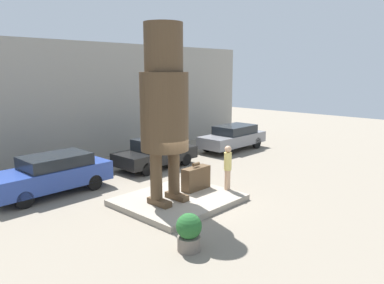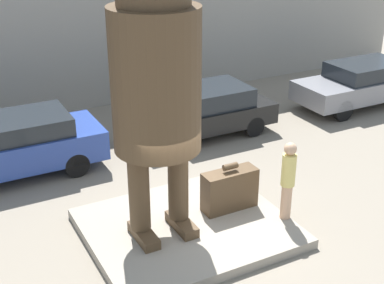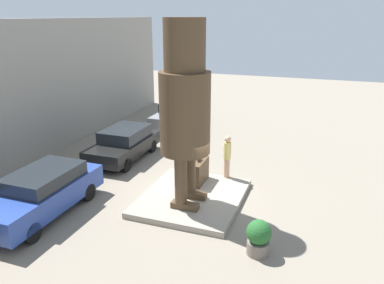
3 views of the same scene
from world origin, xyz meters
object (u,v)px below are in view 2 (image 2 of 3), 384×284
object	(u,v)px
statue_figure	(155,60)
tourist	(288,178)
parked_car_blue	(12,145)
giant_suitcase	(230,190)
parked_car_grey	(362,83)
parked_car_black	(204,110)

from	to	relation	value
statue_figure	tourist	distance (m)	3.78
statue_figure	parked_car_blue	world-z (taller)	statue_figure
giant_suitcase	tourist	world-z (taller)	tourist
parked_car_grey	parked_car_blue	bearing A→B (deg)	-1.45
statue_figure	parked_car_black	xyz separation A→B (m)	(3.48, 4.39, -3.05)
tourist	parked_car_black	bearing A→B (deg)	80.14
giant_suitcase	tourist	size ratio (longest dim) A/B	0.70
giant_suitcase	parked_car_blue	bearing A→B (deg)	131.65
statue_figure	tourist	xyz separation A→B (m)	(2.57, -0.79, -2.65)
statue_figure	parked_car_blue	distance (m)	5.67
parked_car_blue	parked_car_grey	size ratio (longest dim) A/B	1.00
statue_figure	giant_suitcase	xyz separation A→B (m)	(1.72, 0.10, -3.15)
parked_car_grey	parked_car_black	bearing A→B (deg)	-3.20
parked_car_black	parked_car_grey	bearing A→B (deg)	176.80
statue_figure	giant_suitcase	bearing A→B (deg)	3.38
parked_car_black	tourist	bearing A→B (deg)	80.14
giant_suitcase	parked_car_black	world-z (taller)	parked_car_black
parked_car_blue	parked_car_black	world-z (taller)	parked_car_blue
parked_car_blue	parked_car_grey	distance (m)	11.45
parked_car_black	parked_car_grey	distance (m)	5.92
giant_suitcase	parked_car_grey	world-z (taller)	parked_car_grey
tourist	parked_car_black	world-z (taller)	tourist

